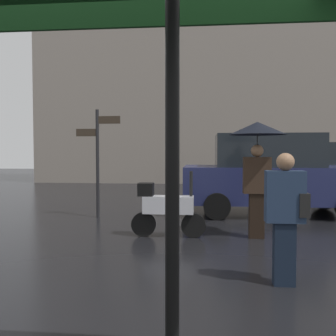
{
  "coord_description": "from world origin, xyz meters",
  "views": [
    {
      "loc": [
        0.62,
        -2.8,
        1.6
      ],
      "look_at": [
        -0.08,
        4.52,
        1.27
      ],
      "focal_mm": 39.44,
      "sensor_mm": 36.0,
      "label": 1
    }
  ],
  "objects_px": {
    "parked_scooter": "(166,208)",
    "street_signpost": "(98,152)",
    "pedestrian_with_umbrella": "(257,147)",
    "parked_car_right": "(316,170)",
    "parked_car_left": "(272,174)",
    "pedestrian_with_bag": "(286,211)"
  },
  "relations": [
    {
      "from": "street_signpost",
      "to": "pedestrian_with_bag",
      "type": "bearing_deg",
      "value": -50.3
    },
    {
      "from": "parked_car_left",
      "to": "street_signpost",
      "type": "xyz_separation_m",
      "value": [
        -4.28,
        -0.88,
        0.57
      ]
    },
    {
      "from": "parked_scooter",
      "to": "street_signpost",
      "type": "relative_size",
      "value": 0.54
    },
    {
      "from": "pedestrian_with_umbrella",
      "to": "pedestrian_with_bag",
      "type": "xyz_separation_m",
      "value": [
        -0.0,
        -2.42,
        -0.78
      ]
    },
    {
      "from": "parked_car_left",
      "to": "parked_car_right",
      "type": "relative_size",
      "value": 1.03
    },
    {
      "from": "parked_scooter",
      "to": "street_signpost",
      "type": "distance_m",
      "value": 2.84
    },
    {
      "from": "pedestrian_with_umbrella",
      "to": "street_signpost",
      "type": "xyz_separation_m",
      "value": [
        -3.52,
        1.82,
        -0.09
      ]
    },
    {
      "from": "pedestrian_with_umbrella",
      "to": "pedestrian_with_bag",
      "type": "distance_m",
      "value": 2.54
    },
    {
      "from": "parked_scooter",
      "to": "parked_car_right",
      "type": "xyz_separation_m",
      "value": [
        4.51,
        6.11,
        0.41
      ]
    },
    {
      "from": "pedestrian_with_umbrella",
      "to": "street_signpost",
      "type": "bearing_deg",
      "value": 80.78
    },
    {
      "from": "parked_car_right",
      "to": "street_signpost",
      "type": "height_order",
      "value": "street_signpost"
    },
    {
      "from": "pedestrian_with_bag",
      "to": "parked_scooter",
      "type": "distance_m",
      "value": 2.89
    },
    {
      "from": "pedestrian_with_umbrella",
      "to": "street_signpost",
      "type": "height_order",
      "value": "street_signpost"
    },
    {
      "from": "pedestrian_with_bag",
      "to": "street_signpost",
      "type": "bearing_deg",
      "value": -52.12
    },
    {
      "from": "parked_scooter",
      "to": "parked_car_right",
      "type": "distance_m",
      "value": 7.61
    },
    {
      "from": "parked_car_right",
      "to": "street_signpost",
      "type": "distance_m",
      "value": 7.65
    },
    {
      "from": "pedestrian_with_bag",
      "to": "parked_car_left",
      "type": "relative_size",
      "value": 0.34
    },
    {
      "from": "pedestrian_with_umbrella",
      "to": "parked_scooter",
      "type": "height_order",
      "value": "pedestrian_with_umbrella"
    },
    {
      "from": "parked_car_right",
      "to": "pedestrian_with_umbrella",
      "type": "bearing_deg",
      "value": -106.29
    },
    {
      "from": "pedestrian_with_umbrella",
      "to": "parked_car_right",
      "type": "height_order",
      "value": "pedestrian_with_umbrella"
    },
    {
      "from": "pedestrian_with_umbrella",
      "to": "parked_car_right",
      "type": "xyz_separation_m",
      "value": [
        2.84,
        6.02,
        -0.71
      ]
    },
    {
      "from": "pedestrian_with_bag",
      "to": "parked_car_left",
      "type": "height_order",
      "value": "parked_car_left"
    }
  ]
}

